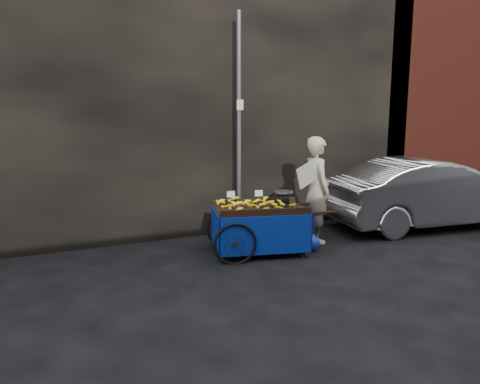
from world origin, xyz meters
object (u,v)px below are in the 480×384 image
banana_cart (257,213)px  plastic_bag (311,243)px  parked_car (430,193)px  vendor (316,190)px

banana_cart → plastic_bag: banana_cart is taller
plastic_bag → parked_car: (3.04, 0.42, 0.55)m
vendor → plastic_bag: (-0.38, -0.46, -0.80)m
banana_cart → parked_car: size_ratio=0.52×
vendor → plastic_bag: 1.00m
banana_cart → plastic_bag: bearing=-4.4°
plastic_bag → parked_car: bearing=7.9°
plastic_bag → banana_cart: bearing=161.7°
parked_car → plastic_bag: bearing=105.4°
banana_cart → parked_car: parked_car is taller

